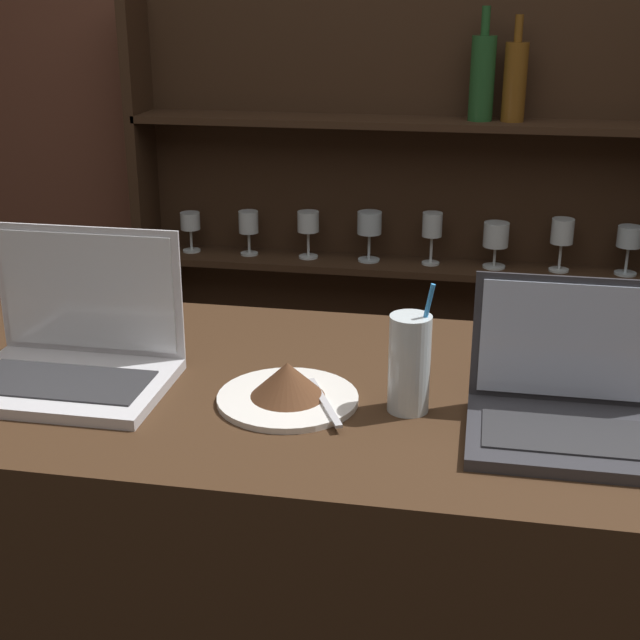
% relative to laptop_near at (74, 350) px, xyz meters
% --- Properties ---
extents(back_wall, '(7.00, 0.06, 2.70)m').
position_rel_laptop_near_xyz_m(back_wall, '(0.55, 1.35, 0.24)').
color(back_wall, brown).
rests_on(back_wall, ground_plane).
extents(back_shelf, '(1.56, 0.18, 1.65)m').
position_rel_laptop_near_xyz_m(back_shelf, '(0.42, 1.27, -0.25)').
color(back_shelf, '#332114').
rests_on(back_shelf, ground_plane).
extents(laptop_near, '(0.33, 0.24, 0.24)m').
position_rel_laptop_near_xyz_m(laptop_near, '(0.00, 0.00, 0.00)').
color(laptop_near, silver).
rests_on(laptop_near, bar_counter).
extents(laptop_far, '(0.30, 0.21, 0.22)m').
position_rel_laptop_near_xyz_m(laptop_far, '(0.79, -0.04, -0.00)').
color(laptop_far, '#333338').
rests_on(laptop_far, bar_counter).
extents(cake_plate, '(0.22, 0.22, 0.07)m').
position_rel_laptop_near_xyz_m(cake_plate, '(0.36, -0.02, -0.03)').
color(cake_plate, silver).
rests_on(cake_plate, bar_counter).
extents(water_glass, '(0.06, 0.06, 0.21)m').
position_rel_laptop_near_xyz_m(water_glass, '(0.55, -0.01, 0.02)').
color(water_glass, silver).
rests_on(water_glass, bar_counter).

